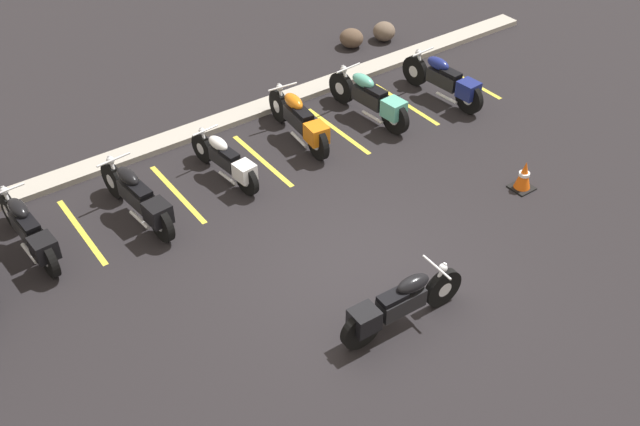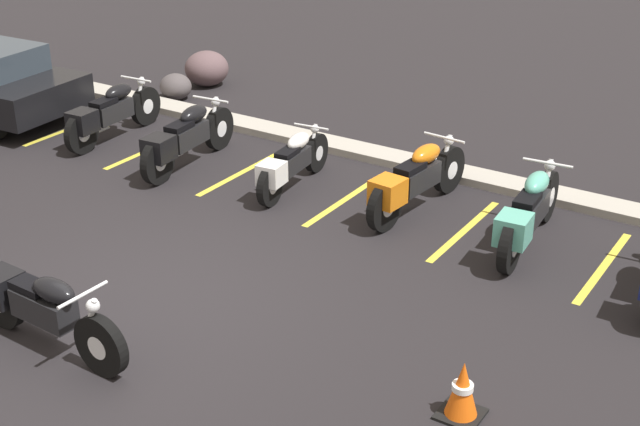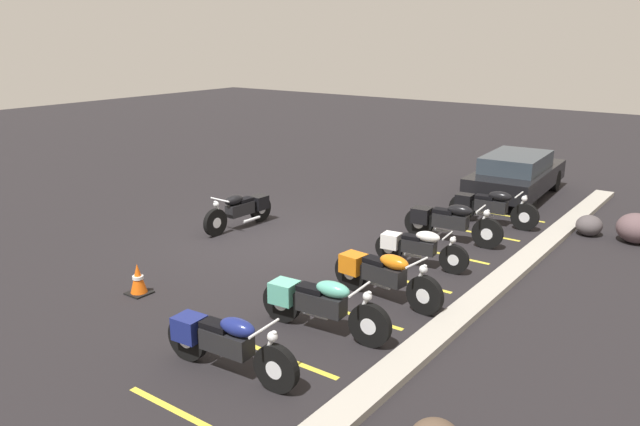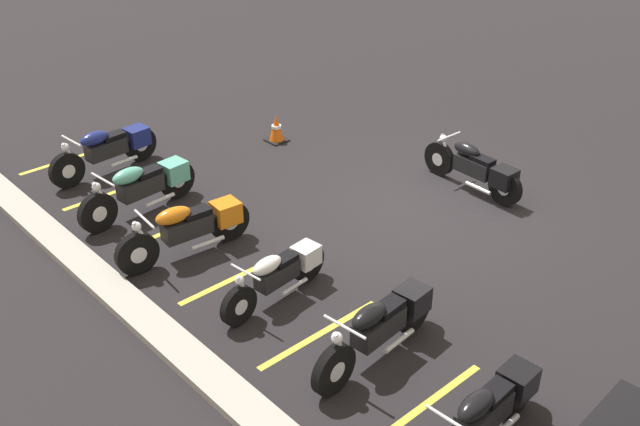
{
  "view_description": "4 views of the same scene",
  "coord_description": "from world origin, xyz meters",
  "px_view_note": "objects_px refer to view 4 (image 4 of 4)",
  "views": [
    {
      "loc": [
        -5.71,
        -6.74,
        8.31
      ],
      "look_at": [
        -0.22,
        0.9,
        0.75
      ],
      "focal_mm": 42.0,
      "sensor_mm": 36.0,
      "label": 1
    },
    {
      "loc": [
        6.31,
        -6.2,
        5.2
      ],
      "look_at": [
        1.11,
        1.84,
        0.69
      ],
      "focal_mm": 50.0,
      "sensor_mm": 36.0,
      "label": 2
    },
    {
      "loc": [
        10.35,
        9.02,
        4.61
      ],
      "look_at": [
        -0.96,
        0.72,
        0.54
      ],
      "focal_mm": 35.0,
      "sensor_mm": 36.0,
      "label": 3
    },
    {
      "loc": [
        -7.35,
        8.99,
        6.47
      ],
      "look_at": [
        0.37,
        1.97,
        0.46
      ],
      "focal_mm": 42.0,
      "sensor_mm": 36.0,
      "label": 4
    }
  ],
  "objects_px": {
    "parked_bike_3": "(191,227)",
    "traffic_cone": "(276,129)",
    "parked_bike_2": "(280,273)",
    "motorcycle_black_featured": "(477,168)",
    "parked_bike_1": "(382,325)",
    "parked_bike_5": "(109,148)",
    "parked_bike_0": "(487,413)",
    "parked_bike_4": "(144,186)"
  },
  "relations": [
    {
      "from": "parked_bike_1",
      "to": "traffic_cone",
      "type": "xyz_separation_m",
      "value": [
        6.1,
        -3.26,
        -0.21
      ]
    },
    {
      "from": "motorcycle_black_featured",
      "to": "parked_bike_5",
      "type": "bearing_deg",
      "value": 42.98
    },
    {
      "from": "traffic_cone",
      "to": "parked_bike_3",
      "type": "bearing_deg",
      "value": 123.21
    },
    {
      "from": "parked_bike_2",
      "to": "parked_bike_4",
      "type": "relative_size",
      "value": 0.86
    },
    {
      "from": "parked_bike_2",
      "to": "parked_bike_4",
      "type": "xyz_separation_m",
      "value": [
        3.52,
        0.1,
        0.07
      ]
    },
    {
      "from": "parked_bike_3",
      "to": "parked_bike_1",
      "type": "bearing_deg",
      "value": 102.32
    },
    {
      "from": "parked_bike_2",
      "to": "parked_bike_5",
      "type": "relative_size",
      "value": 0.88
    },
    {
      "from": "motorcycle_black_featured",
      "to": "parked_bike_5",
      "type": "relative_size",
      "value": 0.96
    },
    {
      "from": "parked_bike_4",
      "to": "traffic_cone",
      "type": "height_order",
      "value": "parked_bike_4"
    },
    {
      "from": "parked_bike_1",
      "to": "parked_bike_4",
      "type": "height_order",
      "value": "parked_bike_4"
    },
    {
      "from": "parked_bike_0",
      "to": "parked_bike_4",
      "type": "relative_size",
      "value": 0.97
    },
    {
      "from": "parked_bike_1",
      "to": "parked_bike_5",
      "type": "height_order",
      "value": "parked_bike_1"
    },
    {
      "from": "motorcycle_black_featured",
      "to": "parked_bike_1",
      "type": "height_order",
      "value": "parked_bike_1"
    },
    {
      "from": "motorcycle_black_featured",
      "to": "traffic_cone",
      "type": "xyz_separation_m",
      "value": [
        4.12,
        1.28,
        -0.18
      ]
    },
    {
      "from": "parked_bike_1",
      "to": "traffic_cone",
      "type": "distance_m",
      "value": 6.92
    },
    {
      "from": "parked_bike_1",
      "to": "parked_bike_5",
      "type": "bearing_deg",
      "value": -95.68
    },
    {
      "from": "motorcycle_black_featured",
      "to": "parked_bike_0",
      "type": "bearing_deg",
      "value": 130.49
    },
    {
      "from": "traffic_cone",
      "to": "parked_bike_4",
      "type": "bearing_deg",
      "value": 101.87
    },
    {
      "from": "motorcycle_black_featured",
      "to": "parked_bike_5",
      "type": "height_order",
      "value": "parked_bike_5"
    },
    {
      "from": "parked_bike_0",
      "to": "parked_bike_2",
      "type": "height_order",
      "value": "parked_bike_0"
    },
    {
      "from": "parked_bike_0",
      "to": "traffic_cone",
      "type": "bearing_deg",
      "value": -117.45
    },
    {
      "from": "parked_bike_3",
      "to": "traffic_cone",
      "type": "bearing_deg",
      "value": -141.27
    },
    {
      "from": "motorcycle_black_featured",
      "to": "parked_bike_1",
      "type": "bearing_deg",
      "value": 115.54
    },
    {
      "from": "parked_bike_1",
      "to": "parked_bike_4",
      "type": "relative_size",
      "value": 0.99
    },
    {
      "from": "parked_bike_0",
      "to": "parked_bike_3",
      "type": "bearing_deg",
      "value": -91.59
    },
    {
      "from": "parked_bike_2",
      "to": "traffic_cone",
      "type": "bearing_deg",
      "value": -134.81
    },
    {
      "from": "motorcycle_black_featured",
      "to": "parked_bike_0",
      "type": "xyz_separation_m",
      "value": [
        -3.8,
        4.78,
        0.01
      ]
    },
    {
      "from": "parked_bike_3",
      "to": "parked_bike_0",
      "type": "bearing_deg",
      "value": 97.53
    },
    {
      "from": "parked_bike_1",
      "to": "parked_bike_0",
      "type": "bearing_deg",
      "value": 76.98
    },
    {
      "from": "parked_bike_0",
      "to": "parked_bike_2",
      "type": "relative_size",
      "value": 1.13
    },
    {
      "from": "parked_bike_0",
      "to": "parked_bike_5",
      "type": "distance_m",
      "value": 8.98
    },
    {
      "from": "parked_bike_2",
      "to": "traffic_cone",
      "type": "xyz_separation_m",
      "value": [
        4.26,
        -3.43,
        -0.14
      ]
    },
    {
      "from": "motorcycle_black_featured",
      "to": "parked_bike_3",
      "type": "height_order",
      "value": "parked_bike_3"
    },
    {
      "from": "motorcycle_black_featured",
      "to": "traffic_cone",
      "type": "height_order",
      "value": "motorcycle_black_featured"
    },
    {
      "from": "parked_bike_5",
      "to": "parked_bike_4",
      "type": "bearing_deg",
      "value": 75.88
    },
    {
      "from": "parked_bike_0",
      "to": "parked_bike_5",
      "type": "bearing_deg",
      "value": -95.42
    },
    {
      "from": "parked_bike_5",
      "to": "parked_bike_2",
      "type": "bearing_deg",
      "value": 83.61
    },
    {
      "from": "motorcycle_black_featured",
      "to": "parked_bike_4",
      "type": "distance_m",
      "value": 5.88
    },
    {
      "from": "motorcycle_black_featured",
      "to": "parked_bike_3",
      "type": "bearing_deg",
      "value": 73.07
    },
    {
      "from": "parked_bike_3",
      "to": "parked_bike_4",
      "type": "distance_m",
      "value": 1.68
    },
    {
      "from": "parked_bike_0",
      "to": "parked_bike_5",
      "type": "xyz_separation_m",
      "value": [
        8.97,
        -0.29,
        0.0
      ]
    },
    {
      "from": "parked_bike_5",
      "to": "traffic_cone",
      "type": "height_order",
      "value": "parked_bike_5"
    }
  ]
}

